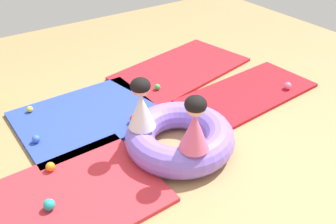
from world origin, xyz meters
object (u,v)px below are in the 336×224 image
(child_in_pink, at_px, (195,124))
(play_ball_green, at_px, (157,87))
(play_ball_pink, at_px, (288,86))
(inflatable_cushion, at_px, (180,137))
(play_ball_yellow, at_px, (30,109))
(play_ball_blue, at_px, (36,139))
(play_ball_orange, at_px, (50,167))
(play_ball_teal, at_px, (49,205))
(child_in_white, at_px, (141,104))
(play_ball_red, at_px, (135,119))

(child_in_pink, height_order, play_ball_green, child_in_pink)
(play_ball_pink, bearing_deg, play_ball_green, 146.19)
(inflatable_cushion, xyz_separation_m, play_ball_green, (0.42, 1.04, -0.06))
(play_ball_pink, xyz_separation_m, play_ball_green, (-1.31, 0.88, -0.01))
(play_ball_yellow, xyz_separation_m, play_ball_green, (1.43, -0.38, 0.00))
(play_ball_blue, xyz_separation_m, play_ball_orange, (-0.02, -0.47, 0.00))
(play_ball_teal, bearing_deg, play_ball_blue, 78.48)
(inflatable_cushion, height_order, child_in_white, child_in_white)
(child_in_white, relative_size, play_ball_red, 4.94)
(child_in_pink, relative_size, play_ball_teal, 5.50)
(play_ball_blue, height_order, play_ball_green, play_ball_blue)
(inflatable_cushion, distance_m, play_ball_blue, 1.40)
(inflatable_cushion, distance_m, play_ball_orange, 1.20)
(child_in_white, xyz_separation_m, play_ball_yellow, (-0.71, 1.23, -0.45))
(child_in_pink, xyz_separation_m, play_ball_teal, (-1.21, 0.26, -0.44))
(play_ball_pink, bearing_deg, play_ball_blue, 166.70)
(play_ball_pink, bearing_deg, inflatable_cushion, -174.80)
(play_ball_pink, distance_m, play_ball_green, 1.58)
(inflatable_cushion, xyz_separation_m, play_ball_blue, (-1.13, 0.83, -0.06))
(play_ball_blue, distance_m, play_ball_red, 0.99)
(play_ball_teal, distance_m, play_ball_green, 2.05)
(play_ball_pink, bearing_deg, play_ball_orange, 176.02)
(inflatable_cushion, xyz_separation_m, play_ball_yellow, (-1.01, 1.41, -0.07))
(child_in_pink, bearing_deg, play_ball_blue, -165.28)
(play_ball_blue, relative_size, play_ball_yellow, 1.18)
(inflatable_cushion, height_order, play_ball_green, inflatable_cushion)
(inflatable_cushion, bearing_deg, play_ball_orange, 162.71)
(play_ball_red, distance_m, play_ball_yellow, 1.19)
(play_ball_pink, bearing_deg, play_ball_teal, -175.63)
(play_ball_blue, xyz_separation_m, play_ball_teal, (-0.18, -0.91, 0.01))
(play_ball_teal, bearing_deg, play_ball_yellow, 78.59)
(child_in_pink, relative_size, play_ball_yellow, 7.52)
(child_in_pink, height_order, play_ball_blue, child_in_pink)
(play_ball_pink, bearing_deg, child_in_pink, -164.87)
(child_in_white, distance_m, play_ball_pink, 2.08)
(inflatable_cushion, relative_size, play_ball_red, 10.34)
(play_ball_blue, relative_size, play_ball_red, 0.79)
(play_ball_blue, distance_m, play_ball_yellow, 0.59)
(inflatable_cushion, distance_m, play_ball_red, 0.61)
(play_ball_teal, xyz_separation_m, play_ball_green, (1.73, 1.11, -0.01))
(child_in_white, height_order, play_ball_pink, child_in_white)
(inflatable_cushion, distance_m, play_ball_teal, 1.31)
(child_in_white, xyz_separation_m, play_ball_pink, (2.03, -0.03, -0.44))
(inflatable_cushion, bearing_deg, play_ball_pink, 5.20)
(child_in_pink, distance_m, play_ball_teal, 1.31)
(child_in_white, relative_size, child_in_pink, 0.98)
(play_ball_red, bearing_deg, inflatable_cushion, -74.26)
(play_ball_orange, distance_m, play_ball_green, 1.71)
(child_in_white, relative_size, play_ball_yellow, 7.38)
(inflatable_cushion, bearing_deg, play_ball_yellow, 125.57)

